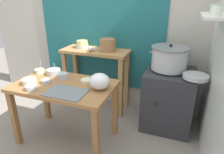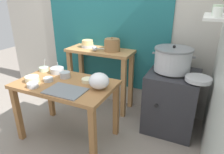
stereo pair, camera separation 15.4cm
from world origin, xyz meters
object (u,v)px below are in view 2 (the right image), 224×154
at_px(bowl_stack_enamel, 88,44).
at_px(plastic_bag, 99,81).
at_px(stove_block, 171,101).
at_px(ladle, 96,49).
at_px(prep_bowl_1, 57,70).
at_px(prep_bowl_2, 32,79).
at_px(clay_pot, 112,45).
at_px(prep_bowl_4, 48,79).
at_px(prep_bowl_5, 87,80).
at_px(prep_bowl_0, 65,75).
at_px(back_shelf_table, 100,64).
at_px(wide_pan, 198,79).
at_px(prep_bowl_3, 33,85).
at_px(serving_tray, 65,91).
at_px(steamer_pot, 173,59).
at_px(prep_table, 66,92).
at_px(prep_bowl_6, 44,69).

xyz_separation_m(bowl_stack_enamel, plastic_bag, (0.62, -0.82, -0.15)).
xyz_separation_m(stove_block, ladle, (-1.08, 0.03, 0.55)).
height_order(prep_bowl_1, prep_bowl_2, prep_bowl_1).
relative_size(clay_pot, prep_bowl_4, 2.05).
bearing_deg(clay_pot, prep_bowl_1, -126.76).
bearing_deg(prep_bowl_1, prep_bowl_5, -9.95).
bearing_deg(prep_bowl_0, back_shelf_table, 82.49).
bearing_deg(wide_pan, prep_bowl_3, -154.52).
relative_size(prep_bowl_2, prep_bowl_3, 1.29).
distance_m(back_shelf_table, prep_bowl_2, 1.03).
distance_m(serving_tray, prep_bowl_0, 0.37).
height_order(back_shelf_table, steamer_pot, steamer_pot).
relative_size(prep_table, wide_pan, 4.05).
height_order(clay_pot, prep_bowl_4, clay_pot).
bearing_deg(bowl_stack_enamel, ladle, -31.94).
relative_size(serving_tray, prep_bowl_3, 3.39).
relative_size(steamer_pot, wide_pan, 1.80).
bearing_deg(ladle, prep_bowl_3, -103.36).
relative_size(back_shelf_table, stove_block, 1.23).
height_order(prep_bowl_3, prep_bowl_5, prep_bowl_3).
bearing_deg(back_shelf_table, prep_bowl_0, -97.51).
bearing_deg(prep_bowl_4, prep_bowl_3, -103.16).
bearing_deg(prep_table, bowl_stack_enamel, 103.82).
height_order(prep_bowl_2, prep_bowl_6, prep_bowl_6).
relative_size(back_shelf_table, prep_bowl_2, 6.32).
height_order(stove_block, ladle, ladle).
height_order(bowl_stack_enamel, prep_bowl_0, bowl_stack_enamel).
relative_size(back_shelf_table, clay_pot, 4.40).
height_order(prep_table, serving_tray, serving_tray).
bearing_deg(prep_bowl_5, ladle, 110.28).
distance_m(ladle, prep_bowl_5, 0.68).
xyz_separation_m(bowl_stack_enamel, prep_bowl_2, (-0.14, -0.99, -0.20)).
height_order(prep_table, back_shelf_table, back_shelf_table).
xyz_separation_m(clay_pot, wide_pan, (1.14, -0.31, -0.18)).
relative_size(steamer_pot, ladle, 1.75).
height_order(prep_table, prep_bowl_2, prep_bowl_2).
height_order(stove_block, bowl_stack_enamel, bowl_stack_enamel).
height_order(clay_pot, prep_bowl_2, clay_pot).
bearing_deg(plastic_bag, prep_table, -175.36).
xyz_separation_m(prep_bowl_0, prep_bowl_2, (-0.26, -0.25, -0.00)).
bearing_deg(prep_bowl_6, wide_pan, 10.24).
bearing_deg(clay_pot, prep_table, -103.33).
bearing_deg(back_shelf_table, ladle, -97.79).
xyz_separation_m(ladle, prep_bowl_0, (-0.08, -0.61, -0.18)).
xyz_separation_m(serving_tray, prep_bowl_1, (-0.40, 0.38, 0.03)).
distance_m(stove_block, wide_pan, 0.53).
relative_size(clay_pot, prep_bowl_2, 1.43).
bearing_deg(clay_pot, plastic_bag, -74.82).
xyz_separation_m(prep_table, serving_tray, (0.13, -0.17, 0.12)).
bearing_deg(prep_bowl_3, prep_bowl_5, 37.95).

